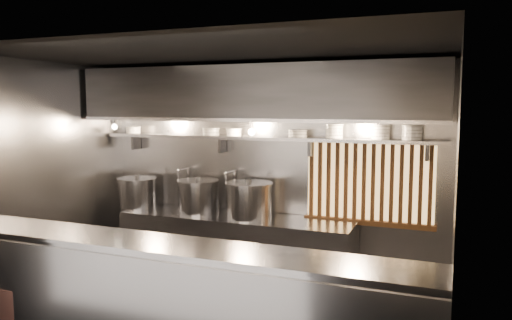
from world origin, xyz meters
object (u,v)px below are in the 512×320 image
Objects in this scene: stock_pot_right at (249,200)px; pendant_bulb at (252,132)px; stock_pot_mid at (198,196)px; heat_lamp at (114,122)px; stock_pot_left at (137,193)px.

pendant_bulb is at bearing 87.01° from stock_pot_right.
stock_pot_mid is 0.72m from stock_pot_right.
stock_pot_right is at bearing 8.27° from heat_lamp.
pendant_bulb reaches higher than stock_pot_mid.
pendant_bulb is at bearing 4.83° from stock_pot_mid.
stock_pot_mid is at bearing 1.38° from stock_pot_left.
stock_pot_mid is at bearing -175.17° from pendant_bulb.
heat_lamp is at bearing -164.95° from stock_pot_mid.
pendant_bulb is at bearing 11.00° from heat_lamp.
stock_pot_left is at bearing 60.93° from heat_lamp.
stock_pot_mid is 0.82× the size of stock_pot_right.
heat_lamp is 1.83m from pendant_bulb.
stock_pot_right reaches higher than stock_pot_mid.
stock_pot_left is 0.92m from stock_pot_mid.
pendant_bulb reaches higher than stock_pot_left.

